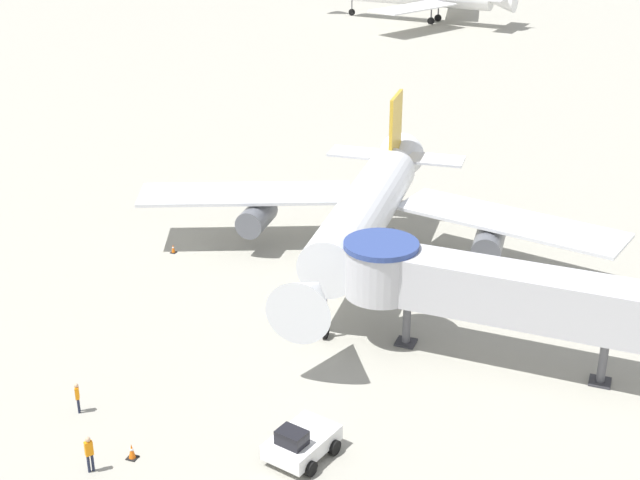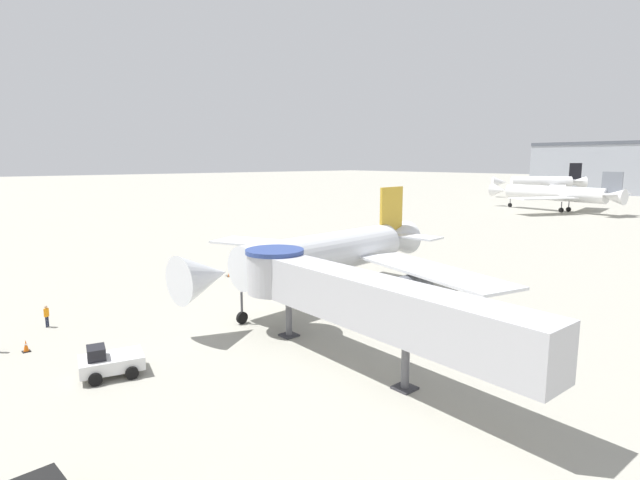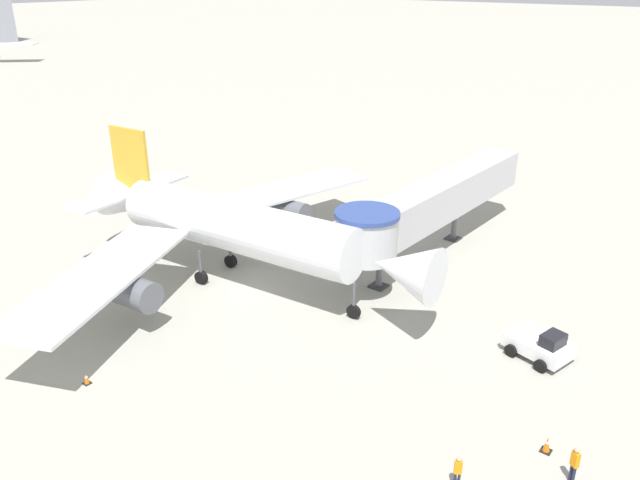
{
  "view_description": "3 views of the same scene",
  "coord_description": "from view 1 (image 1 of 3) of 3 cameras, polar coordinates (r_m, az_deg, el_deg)",
  "views": [
    {
      "loc": [
        16.42,
        -48.67,
        25.11
      ],
      "look_at": [
        -0.96,
        -3.36,
        3.94
      ],
      "focal_mm": 50.0,
      "sensor_mm": 36.0,
      "label": 1
    },
    {
      "loc": [
        31.7,
        -26.72,
        12.02
      ],
      "look_at": [
        1.85,
        -0.69,
        5.67
      ],
      "focal_mm": 28.0,
      "sensor_mm": 36.0,
      "label": 2
    },
    {
      "loc": [
        -26.5,
        -26.21,
        19.53
      ],
      "look_at": [
        2.95,
        -3.6,
        3.48
      ],
      "focal_mm": 35.0,
      "sensor_mm": 36.0,
      "label": 3
    }
  ],
  "objects": [
    {
      "name": "ground_crew_wing_walker",
      "position": [
        45.35,
        -15.26,
        -9.59
      ],
      "size": [
        0.32,
        0.36,
        1.62
      ],
      "rotation": [
        0.0,
        0.0,
        2.13
      ],
      "color": "#1E2338",
      "rests_on": "ground_plane"
    },
    {
      "name": "ground_crew_marshaller",
      "position": [
        41.27,
        -14.56,
        -12.98
      ],
      "size": [
        0.37,
        0.4,
        1.82
      ],
      "rotation": [
        0.0,
        0.0,
        0.94
      ],
      "color": "#1E2338",
      "rests_on": "ground_plane"
    },
    {
      "name": "pushback_tug_white",
      "position": [
        41.04,
        -1.23,
        -12.81
      ],
      "size": [
        3.09,
        3.8,
        1.77
      ],
      "rotation": [
        0.0,
        0.0,
        -0.25
      ],
      "color": "silver",
      "rests_on": "ground_plane"
    },
    {
      "name": "ground_plane",
      "position": [
        57.17,
        2.1,
        -2.5
      ],
      "size": [
        800.0,
        800.0,
        0.0
      ],
      "primitive_type": "plane",
      "color": "#9E9B8E"
    },
    {
      "name": "traffic_cone_starboard_wing",
      "position": [
        54.83,
        15.57,
        -4.17
      ],
      "size": [
        0.5,
        0.5,
        0.81
      ],
      "color": "black",
      "rests_on": "ground_plane"
    },
    {
      "name": "traffic_cone_port_wing",
      "position": [
        61.52,
        -9.38,
        -0.56
      ],
      "size": [
        0.37,
        0.37,
        0.62
      ],
      "color": "black",
      "rests_on": "ground_plane"
    },
    {
      "name": "main_airplane",
      "position": [
        57.09,
        2.95,
        1.83
      ],
      "size": [
        32.98,
        26.61,
        9.44
      ],
      "rotation": [
        0.0,
        0.0,
        0.09
      ],
      "color": "silver",
      "rests_on": "ground_plane"
    },
    {
      "name": "traffic_cone_apron_front",
      "position": [
        42.03,
        -11.95,
        -13.1
      ],
      "size": [
        0.47,
        0.47,
        0.77
      ],
      "color": "black",
      "rests_on": "ground_plane"
    },
    {
      "name": "jet_bridge",
      "position": [
        47.04,
        12.68,
        -3.45
      ],
      "size": [
        22.2,
        4.1,
        5.88
      ],
      "rotation": [
        0.0,
        0.0,
        -0.03
      ],
      "color": "#B7B7BC",
      "rests_on": "ground_plane"
    }
  ]
}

